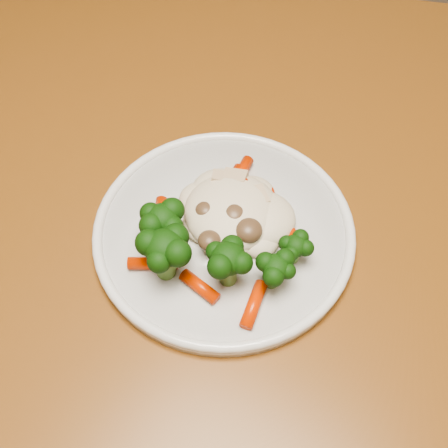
# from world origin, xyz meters

# --- Properties ---
(dining_table) EXTENTS (1.54, 1.28, 0.75)m
(dining_table) POSITION_xyz_m (0.29, -0.13, 0.66)
(dining_table) COLOR brown
(dining_table) RESTS_ON ground
(plate) EXTENTS (0.25, 0.25, 0.01)m
(plate) POSITION_xyz_m (0.38, -0.10, 0.76)
(plate) COLOR white
(plate) RESTS_ON dining_table
(meal) EXTENTS (0.17, 0.18, 0.05)m
(meal) POSITION_xyz_m (0.38, -0.12, 0.78)
(meal) COLOR beige
(meal) RESTS_ON plate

